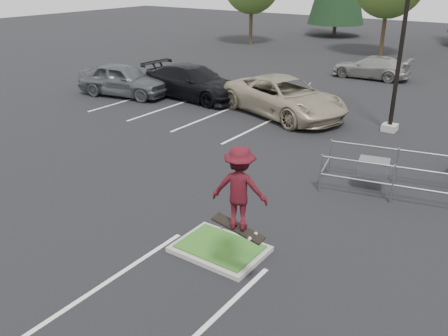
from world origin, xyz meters
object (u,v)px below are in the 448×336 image
Objects in this scene: cart_corral at (379,168)px; car_l_tan at (283,96)px; car_l_grey at (124,80)px; light_pole at (405,22)px; skateboarder at (239,188)px; car_l_black at (193,82)px; car_far_silver at (371,67)px.

car_l_tan is at bearing 125.98° from cart_corral.
car_l_grey reaches higher than cart_corral.
cart_corral is (1.52, -6.24, -3.78)m from light_pole.
car_l_grey is at bearing -56.19° from skateboarder.
car_far_silver is (6.13, 10.51, -0.18)m from car_l_black.
car_l_black is 1.26× the size of car_far_silver.
light_pole reaches higher than car_far_silver.
cart_corral is 17.27m from car_far_silver.
cart_corral is 8.68m from car_l_tan.
car_far_silver is (0.63, 10.50, -0.20)m from car_l_tan.
light_pole is at bearing -91.81° from car_l_grey.
car_l_tan reaches higher than cart_corral.
car_l_grey is at bearing -41.06° from car_far_silver.
car_l_black is (-10.50, -0.51, -3.68)m from light_pole.
skateboarder is at bearing -137.13° from car_l_grey.
car_l_tan is at bearing -85.51° from skateboarder.
skateboarder is 18.28m from car_l_grey.
car_l_black is at bearing 108.90° from car_l_tan.
light_pole is 2.20× the size of cart_corral.
car_far_silver is (-5.89, 16.24, -0.08)m from cart_corral.
car_l_grey is at bearing 119.87° from car_l_tan.
skateboarder reaches higher than car_l_black.
light_pole is at bearing -83.67° from car_l_black.
car_l_grey reaches higher than car_far_silver.
light_pole is 1.55× the size of car_l_tan.
light_pole reaches higher than car_l_black.
car_l_black is 1.17× the size of car_l_grey.
car_l_tan is 1.25× the size of car_l_grey.
light_pole is 5.08× the size of skateboarder.
cart_corral is 2.31× the size of skateboarder.
skateboarder is 23.62m from car_far_silver.
light_pole is 1.95× the size of car_l_grey.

